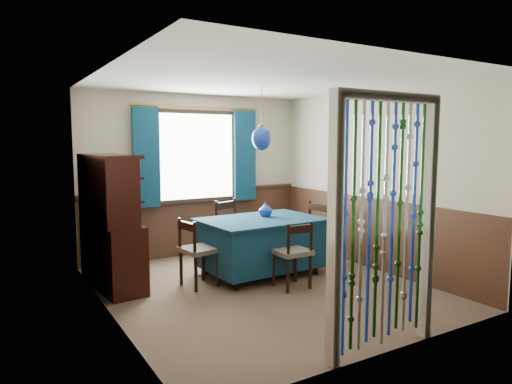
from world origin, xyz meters
TOP-DOWN VIEW (x-y plane):
  - floor at (0.00, 0.00)m, footprint 4.00×4.00m
  - ceiling at (0.00, 0.00)m, footprint 4.00×4.00m
  - wall_back at (0.00, 2.00)m, footprint 3.60×0.00m
  - wall_front at (0.00, -2.00)m, footprint 3.60×0.00m
  - wall_left at (-1.80, 0.00)m, footprint 0.00×4.00m
  - wall_right at (1.80, 0.00)m, footprint 0.00×4.00m
  - wainscot_back at (0.00, 1.99)m, footprint 3.60×0.00m
  - wainscot_front at (0.00, -1.99)m, footprint 3.60×0.00m
  - wainscot_left at (-1.79, 0.00)m, footprint 0.00×4.00m
  - wainscot_right at (1.79, 0.00)m, footprint 0.00×4.00m
  - window at (0.00, 1.95)m, footprint 1.32×0.12m
  - doorway at (0.00, -1.94)m, footprint 1.16×0.12m
  - dining_table at (0.29, 0.50)m, footprint 1.62×1.16m
  - chair_near at (0.31, -0.20)m, footprint 0.41×0.39m
  - chair_far at (0.22, 1.17)m, footprint 0.58×0.56m
  - chair_left at (-0.66, 0.46)m, footprint 0.46×0.48m
  - chair_right at (1.19, 0.59)m, footprint 0.48×0.50m
  - sideboard at (-1.56, 0.98)m, footprint 0.54×1.28m
  - pendant_lamp at (0.29, 0.50)m, footprint 0.25×0.25m
  - vase_table at (0.43, 0.63)m, footprint 0.22×0.22m
  - bowl_shelf at (-1.50, 0.68)m, footprint 0.27×0.27m
  - vase_sideboard at (-1.50, 1.29)m, footprint 0.23×0.23m

SIDE VIEW (x-z plane):
  - floor at x=0.00m, z-range 0.00..0.00m
  - dining_table at x=0.29m, z-range 0.06..0.82m
  - chair_near at x=0.31m, z-range 0.03..0.85m
  - chair_left at x=-0.66m, z-range 0.03..0.88m
  - chair_right at x=1.19m, z-range 0.03..0.93m
  - chair_far at x=0.22m, z-range 0.03..0.96m
  - wainscot_back at x=0.00m, z-range -1.30..2.30m
  - wainscot_front at x=0.00m, z-range -1.30..2.30m
  - wainscot_left at x=-1.79m, z-range -1.50..2.50m
  - wainscot_right at x=1.79m, z-range -1.50..2.50m
  - sideboard at x=-1.56m, z-range -0.24..1.38m
  - vase_table at x=0.43m, z-range 0.76..0.94m
  - vase_sideboard at x=-1.50m, z-range 0.81..1.01m
  - doorway at x=0.00m, z-range -0.04..2.14m
  - bowl_shelf at x=-1.50m, z-range 1.11..1.16m
  - wall_back at x=0.00m, z-range -0.55..3.05m
  - wall_front at x=0.00m, z-range -0.55..3.05m
  - wall_left at x=-1.80m, z-range -0.75..3.25m
  - wall_right at x=1.80m, z-range -0.75..3.25m
  - window at x=0.00m, z-range 0.84..2.26m
  - pendant_lamp at x=0.29m, z-range 1.41..2.24m
  - ceiling at x=0.00m, z-range 2.50..2.50m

